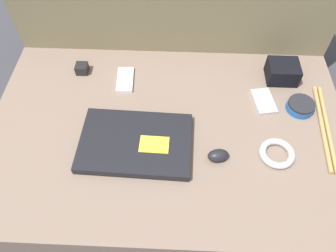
{
  "coord_description": "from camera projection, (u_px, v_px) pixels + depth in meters",
  "views": [
    {
      "loc": [
        0.03,
        -0.62,
        1.0
      ],
      "look_at": [
        0.0,
        0.0,
        0.16
      ],
      "focal_mm": 35.0,
      "sensor_mm": 36.0,
      "label": 1
    }
  ],
  "objects": [
    {
      "name": "computer_mouse",
      "position": [
        218.0,
        155.0,
        0.99
      ],
      "size": [
        0.07,
        0.05,
        0.04
      ],
      "rotation": [
        0.0,
        0.0,
        0.21
      ],
      "color": "black",
      "rests_on": "couch_seat"
    },
    {
      "name": "couch_backrest",
      "position": [
        173.0,
        13.0,
        1.27
      ],
      "size": [
        1.18,
        0.2,
        0.48
      ],
      "color": "#756B4C",
      "rests_on": "ground_plane"
    },
    {
      "name": "laptop",
      "position": [
        136.0,
        143.0,
        1.02
      ],
      "size": [
        0.35,
        0.24,
        0.03
      ],
      "rotation": [
        0.0,
        0.0,
        -0.03
      ],
      "color": "black",
      "rests_on": "couch_seat"
    },
    {
      "name": "phone_black",
      "position": [
        125.0,
        80.0,
        1.19
      ],
      "size": [
        0.06,
        0.12,
        0.01
      ],
      "rotation": [
        0.0,
        0.0,
        0.05
      ],
      "color": "silver",
      "rests_on": "couch_seat"
    },
    {
      "name": "speaker_puck",
      "position": [
        301.0,
        106.0,
        1.11
      ],
      "size": [
        0.09,
        0.09,
        0.03
      ],
      "color": "#1E569E",
      "rests_on": "couch_seat"
    },
    {
      "name": "phone_silver",
      "position": [
        264.0,
        101.0,
        1.13
      ],
      "size": [
        0.08,
        0.12,
        0.01
      ],
      "rotation": [
        0.0,
        0.0,
        0.17
      ],
      "color": "#B7B7BC",
      "rests_on": "couch_seat"
    },
    {
      "name": "camera_pouch",
      "position": [
        282.0,
        72.0,
        1.18
      ],
      "size": [
        0.11,
        0.1,
        0.07
      ],
      "color": "black",
      "rests_on": "couch_seat"
    },
    {
      "name": "drumstick_pair",
      "position": [
        325.0,
        127.0,
        1.07
      ],
      "size": [
        0.06,
        0.35,
        0.01
      ],
      "rotation": [
        0.0,
        0.0,
        -0.08
      ],
      "color": "tan",
      "rests_on": "couch_seat"
    },
    {
      "name": "cable_coil",
      "position": [
        277.0,
        153.0,
        1.0
      ],
      "size": [
        0.11,
        0.11,
        0.02
      ],
      "color": "#B2B2B7",
      "rests_on": "couch_seat"
    },
    {
      "name": "ground_plane",
      "position": [
        168.0,
        152.0,
        1.18
      ],
      "size": [
        8.0,
        8.0,
        0.0
      ],
      "primitive_type": "plane",
      "color": "#38383D"
    },
    {
      "name": "charger_brick",
      "position": [
        82.0,
        68.0,
        1.21
      ],
      "size": [
        0.04,
        0.04,
        0.03
      ],
      "color": "black",
      "rests_on": "couch_seat"
    },
    {
      "name": "couch_seat",
      "position": [
        168.0,
        141.0,
        1.12
      ],
      "size": [
        1.18,
        0.76,
        0.14
      ],
      "color": "#7A6656",
      "rests_on": "ground_plane"
    }
  ]
}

